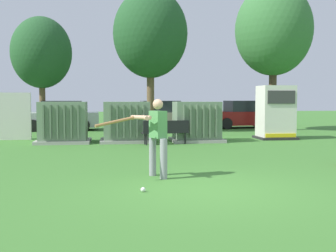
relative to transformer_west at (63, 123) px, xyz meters
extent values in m
plane|color=#3D752D|center=(3.79, -9.03, -0.79)|extent=(96.00, 96.00, 0.00)
cube|color=#9E9B93|center=(0.00, 0.01, -0.73)|extent=(2.10, 1.70, 0.12)
cube|color=slate|center=(0.00, 0.01, 0.08)|extent=(1.80, 1.40, 1.50)
cube|color=#5B7056|center=(-0.64, -0.75, 0.08)|extent=(0.06, 0.12, 1.27)
cube|color=#5B7056|center=(-0.38, -0.75, 0.08)|extent=(0.06, 0.12, 1.27)
cube|color=#5B7056|center=(-0.13, -0.75, 0.08)|extent=(0.06, 0.12, 1.27)
cube|color=#5B7056|center=(0.13, -0.75, 0.08)|extent=(0.06, 0.12, 1.27)
cube|color=#5B7056|center=(0.38, -0.75, 0.08)|extent=(0.06, 0.12, 1.27)
cube|color=#5B7056|center=(0.64, -0.75, 0.08)|extent=(0.06, 0.12, 1.27)
cube|color=#9E9B93|center=(2.49, 0.00, -0.73)|extent=(2.10, 1.70, 0.12)
cube|color=slate|center=(2.49, 0.00, 0.08)|extent=(1.80, 1.40, 1.50)
cube|color=#5B7056|center=(1.85, -0.76, 0.08)|extent=(0.06, 0.12, 1.27)
cube|color=#5B7056|center=(2.10, -0.76, 0.08)|extent=(0.06, 0.12, 1.27)
cube|color=#5B7056|center=(2.36, -0.76, 0.08)|extent=(0.06, 0.12, 1.27)
cube|color=#5B7056|center=(2.61, -0.76, 0.08)|extent=(0.06, 0.12, 1.27)
cube|color=#5B7056|center=(2.87, -0.76, 0.08)|extent=(0.06, 0.12, 1.27)
cube|color=#5B7056|center=(3.12, -0.76, 0.08)|extent=(0.06, 0.12, 1.27)
cube|color=#9E9B93|center=(5.32, -0.15, -0.73)|extent=(2.10, 1.70, 0.12)
cube|color=slate|center=(5.32, -0.15, 0.08)|extent=(1.80, 1.40, 1.50)
cube|color=#5B7056|center=(4.68, -0.91, 0.08)|extent=(0.06, 0.12, 1.27)
cube|color=#5B7056|center=(4.94, -0.91, 0.08)|extent=(0.06, 0.12, 1.27)
cube|color=#5B7056|center=(5.19, -0.91, 0.08)|extent=(0.06, 0.12, 1.27)
cube|color=#5B7056|center=(5.45, -0.91, 0.08)|extent=(0.06, 0.12, 1.27)
cube|color=#5B7056|center=(5.70, -0.91, 0.08)|extent=(0.06, 0.12, 1.27)
cube|color=#5B7056|center=(5.96, -0.91, 0.08)|extent=(0.06, 0.12, 1.27)
cube|color=#262626|center=(8.93, 0.47, -0.74)|extent=(1.60, 1.40, 0.10)
cube|color=silver|center=(8.93, 0.47, 0.41)|extent=(1.40, 1.20, 2.20)
cube|color=#383838|center=(8.93, -0.15, 1.02)|extent=(1.19, 0.04, 0.55)
cube|color=yellow|center=(8.93, -0.15, -0.59)|extent=(1.33, 0.04, 0.16)
cube|color=black|center=(3.92, -1.03, -0.34)|extent=(1.84, 0.68, 0.05)
cube|color=black|center=(3.95, -1.21, -0.09)|extent=(1.78, 0.32, 0.44)
cylinder|color=black|center=(3.15, -1.01, -0.58)|extent=(0.06, 0.06, 0.42)
cylinder|color=black|center=(4.66, -0.78, -0.58)|extent=(0.06, 0.06, 0.42)
cylinder|color=black|center=(3.19, -1.29, -0.58)|extent=(0.06, 0.06, 0.42)
cylinder|color=black|center=(4.70, -1.05, -0.58)|extent=(0.06, 0.06, 0.42)
cylinder|color=gray|center=(3.06, -7.87, -0.35)|extent=(0.16, 0.16, 0.88)
cylinder|color=gray|center=(2.86, -7.44, -0.35)|extent=(0.16, 0.16, 0.88)
cube|color=#4C8C4C|center=(2.96, -7.65, 0.39)|extent=(0.38, 0.46, 0.60)
sphere|color=tan|center=(2.96, -7.65, 0.84)|extent=(0.23, 0.23, 0.23)
cylinder|color=tan|center=(2.66, -7.89, 0.55)|extent=(0.14, 0.55, 0.09)
cylinder|color=tan|center=(2.58, -7.73, 0.55)|extent=(0.44, 0.45, 0.09)
cylinder|color=#A5723F|center=(2.00, -8.09, 0.48)|extent=(0.80, 0.41, 0.21)
sphere|color=#A5723F|center=(2.39, -7.92, 0.55)|extent=(0.08, 0.08, 0.08)
sphere|color=white|center=(2.53, -9.08, -0.74)|extent=(0.09, 0.09, 0.09)
cylinder|color=brown|center=(-1.80, 6.06, 0.50)|extent=(0.32, 0.32, 2.57)
ellipsoid|color=#235128|center=(-1.80, 6.06, 3.39)|extent=(3.17, 3.17, 3.76)
cylinder|color=brown|center=(3.92, 5.28, 0.80)|extent=(0.39, 0.39, 3.18)
ellipsoid|color=#235128|center=(3.92, 5.28, 4.37)|extent=(3.91, 3.91, 4.65)
cylinder|color=#4C3828|center=(10.55, 4.98, 0.89)|extent=(0.41, 0.41, 3.36)
ellipsoid|color=#387038|center=(10.55, 4.98, 4.65)|extent=(4.13, 4.13, 4.90)
cube|color=#B2B2B7|center=(-0.99, 6.63, -0.21)|extent=(4.31, 1.98, 0.80)
cube|color=#262B33|center=(-0.84, 6.64, 0.51)|extent=(2.20, 1.70, 0.64)
cylinder|color=black|center=(-2.23, 5.69, -0.47)|extent=(0.65, 0.26, 0.64)
cylinder|color=black|center=(-2.35, 7.38, -0.47)|extent=(0.65, 0.26, 0.64)
cylinder|color=black|center=(0.37, 5.87, -0.47)|extent=(0.65, 0.26, 0.64)
cylinder|color=black|center=(0.25, 7.56, -0.47)|extent=(0.65, 0.26, 0.64)
cube|color=gray|center=(4.43, 6.68, -0.21)|extent=(4.29, 1.94, 0.80)
cube|color=#262B33|center=(4.58, 6.68, 0.51)|extent=(2.19, 1.68, 0.64)
cylinder|color=black|center=(3.18, 5.75, -0.47)|extent=(0.65, 0.26, 0.64)
cylinder|color=black|center=(3.08, 7.45, -0.47)|extent=(0.65, 0.26, 0.64)
cylinder|color=black|center=(5.78, 5.90, -0.47)|extent=(0.65, 0.26, 0.64)
cylinder|color=black|center=(5.68, 7.60, -0.47)|extent=(0.65, 0.26, 0.64)
cube|color=maroon|center=(9.56, 7.25, -0.21)|extent=(4.36, 2.15, 0.80)
cube|color=#262B33|center=(9.71, 7.26, 0.51)|extent=(2.26, 1.78, 0.64)
cylinder|color=black|center=(8.36, 6.26, -0.47)|extent=(0.66, 0.29, 0.64)
cylinder|color=black|center=(8.18, 7.95, -0.47)|extent=(0.66, 0.29, 0.64)
cylinder|color=black|center=(10.95, 6.54, -0.47)|extent=(0.66, 0.29, 0.64)
cylinder|color=black|center=(10.76, 8.23, -0.47)|extent=(0.66, 0.29, 0.64)
camera|label=1|loc=(2.01, -16.77, 0.96)|focal=44.46mm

